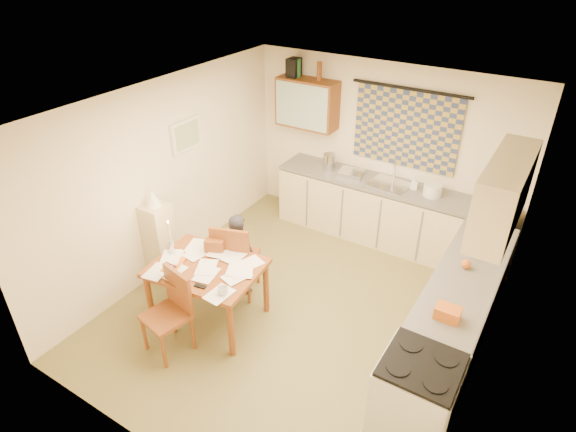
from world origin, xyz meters
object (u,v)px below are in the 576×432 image
Objects in this scene: counter_right at (452,325)px; shelf_stand at (160,243)px; counter_back at (387,214)px; chair_far at (237,271)px; stove at (414,404)px; dining_table at (209,292)px; person at (239,254)px.

counter_right is 2.71× the size of shelf_stand.
counter_back is 3.03× the size of shelf_stand.
shelf_stand is at bearing -2.66° from chair_far.
stove is 0.90× the size of shelf_stand.
chair_far is (-2.55, 0.87, -0.17)m from stove.
chair_far is at bearing 161.23° from stove.
stove is 2.55m from dining_table.
person is at bearing 83.68° from dining_table.
chair_far is (-1.13, -2.08, -0.13)m from counter_back.
counter_back is 2.94× the size of person.
stove is 0.94× the size of chair_far.
counter_back is at bearing 115.78° from stove.
stove is at bearing 144.23° from person.
stove is at bearing -90.00° from counter_right.
dining_table is (-2.53, -0.85, -0.07)m from counter_right.
counter_back is 2.27m from counter_right.
dining_table is at bearing 73.50° from person.
shelf_stand is at bearing 159.07° from dining_table.
counter_back reaches higher than dining_table.
shelf_stand reaches higher than chair_far.
shelf_stand is at bearing 0.76° from person.
counter_right is at bearing 90.00° from stove.
counter_back is 2.85m from dining_table.
chair_far reaches higher than stove.
chair_far reaches higher than dining_table.
stove is at bearing -64.22° from counter_back.
counter_back is at bearing 60.92° from dining_table.
counter_right is at bearing 167.92° from chair_far.
person is (0.00, 0.58, 0.18)m from dining_table.
counter_right is 2.57m from chair_far.
person is (-2.53, 0.89, 0.07)m from stove.
counter_right is at bearing 169.84° from person.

